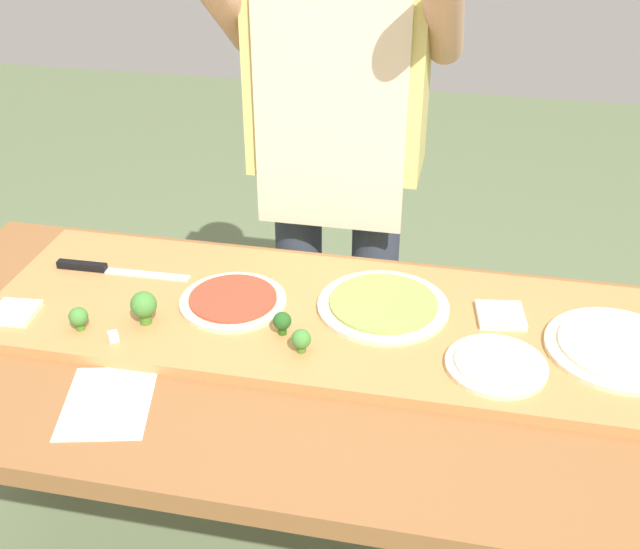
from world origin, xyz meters
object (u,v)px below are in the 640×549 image
Objects in this scene: pizza_whole_tomato_red at (233,301)px; pizza_slice_far_right at (15,312)px; broccoli_floret_back_mid at (144,306)px; recipe_note at (108,402)px; broccoli_floret_back_left at (79,317)px; cheese_crumble_c at (113,337)px; pizza_whole_pesto_green at (383,305)px; broccoli_floret_front_left at (301,340)px; prep_table at (351,400)px; broccoli_floret_front_mid at (282,322)px; pizza_slice_near_left at (501,315)px; cook_center at (337,128)px; chefs_knife at (104,269)px; pizza_whole_cheese_artichoke at (618,348)px; pizza_whole_white_garlic at (496,365)px.

pizza_whole_tomato_red reaches higher than pizza_slice_far_right.
broccoli_floret_back_mid reaches higher than recipe_note.
broccoli_floret_back_left is 0.08m from cheese_crumble_c.
pizza_whole_pesto_green is 5.66× the size of broccoli_floret_front_left.
broccoli_floret_back_mid reaches higher than prep_table.
broccoli_floret_front_mid reaches higher than pizza_slice_far_right.
pizza_whole_tomato_red is 4.62× the size of broccoli_floret_front_left.
cook_center is (-0.40, 0.41, 0.20)m from pizza_slice_near_left.
prep_table is 1.10× the size of cook_center.
prep_table is at bearing -16.77° from chefs_knife.
pizza_whole_tomato_red is 0.21m from broccoli_floret_front_left.
pizza_whole_cheese_artichoke is 0.89m from broccoli_floret_back_mid.
pizza_whole_tomato_red is (-0.30, -0.04, 0.00)m from pizza_whole_pesto_green.
cheese_crumble_c is at bearing -172.18° from prep_table.
pizza_whole_pesto_green is at bearing 76.00° from prep_table.
pizza_whole_white_garlic is 2.02× the size of pizza_slice_near_left.
broccoli_floret_front_left is (0.48, -0.19, 0.02)m from chefs_knife.
pizza_whole_pesto_green is at bearing 53.52° from broccoli_floret_front_left.
pizza_whole_cheese_artichoke is (0.74, -0.01, -0.00)m from pizza_whole_tomato_red.
broccoli_floret_back_mid is (0.16, -0.16, 0.03)m from chefs_knife.
pizza_whole_pesto_green is 0.30m from pizza_whole_tomato_red.
pizza_whole_white_garlic is 0.53m from pizza_whole_tomato_red.
pizza_slice_near_left is at bearing 17.53° from cheese_crumble_c.
pizza_slice_far_right is 1.74× the size of broccoli_floret_back_left.
cheese_crumble_c reaches higher than pizza_slice_far_right.
pizza_whole_white_garlic is 0.35m from broccoli_floret_front_left.
recipe_note is (0.01, -0.21, -0.06)m from broccoli_floret_back_mid.
pizza_slice_far_right is at bearing -168.89° from pizza_slice_near_left.
pizza_whole_tomato_red is at bearing -12.03° from chefs_knife.
chefs_knife is at bearing 177.98° from pizza_whole_pesto_green.
chefs_knife is at bearing 163.23° from prep_table.
broccoli_floret_back_left is (-0.52, -0.04, 0.15)m from prep_table.
broccoli_floret_front_mid is 0.57m from cook_center.
pizza_whole_white_garlic is 0.85× the size of pizza_whole_tomato_red.
broccoli_floret_front_left is at bearing -37.03° from pizza_whole_tomato_red.
pizza_whole_white_garlic is 0.93m from pizza_slice_far_right.
broccoli_floret_back_left reaches higher than pizza_whole_cheese_artichoke.
pizza_whole_white_garlic is at bearing 1.21° from pizza_slice_far_right.
broccoli_floret_back_mid is 0.04× the size of cook_center.
pizza_whole_white_garlic is at bearing -3.69° from broccoli_floret_front_mid.
chefs_knife is at bearing -137.36° from cook_center.
broccoli_floret_back_left is (-0.99, -0.14, 0.02)m from pizza_whole_cheese_artichoke.
pizza_whole_white_garlic is 0.40m from broccoli_floret_front_mid.
broccoli_floret_front_mid is (0.12, -0.08, 0.02)m from pizza_whole_tomato_red.
pizza_whole_cheese_artichoke is 5.53× the size of broccoli_floret_back_left.
broccoli_floret_front_mid is 0.34m from recipe_note.
broccoli_floret_back_mid is (-0.27, -0.02, 0.01)m from broccoli_floret_front_mid.
broccoli_floret_front_mid is 0.32m from cheese_crumble_c.
recipe_note is (-0.39, -0.20, 0.10)m from prep_table.
broccoli_floret_front_left is 0.03× the size of cook_center.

